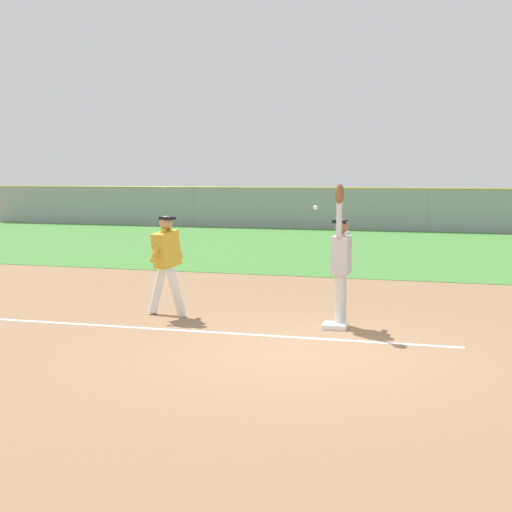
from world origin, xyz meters
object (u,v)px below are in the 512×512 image
Objects in this scene: fielder at (341,257)px; runner at (166,258)px; parked_car_green at (367,210)px; parked_car_silver at (246,208)px; parked_car_white at (492,212)px; first_base at (335,326)px; baseball at (316,208)px.

fielder is 1.33× the size of runner.
runner is 24.47m from parked_car_green.
parked_car_white is (12.10, -0.43, 0.00)m from parked_car_silver.
runner is (-2.97, 0.21, 0.96)m from first_base.
parked_car_white is at bearing 84.14° from first_base.
parked_car_white is (2.53, 24.67, 0.63)m from first_base.
parked_car_white is at bearing -96.06° from fielder.
fielder reaches higher than runner.
baseball reaches higher than parked_car_silver.
parked_car_green is 5.80m from parked_car_white.
fielder is 0.51× the size of parked_car_silver.
parked_car_silver and parked_car_green have the same top height.
baseball reaches higher than runner.
first_base is at bearing -48.65° from baseball.
parked_car_green is at bearing 97.55° from first_base.
runner is 0.39× the size of parked_car_silver.
parked_car_white is at bearing 94.62° from runner.
parked_car_green is at bearing 175.91° from parked_car_white.
runner is at bearing 175.98° from first_base.
baseball is 24.37m from parked_car_white.
fielder is 0.50× the size of parked_car_green.
first_base is 24.80m from parked_car_white.
parked_car_silver and parked_car_white have the same top height.
parked_car_white is (5.51, 24.46, -0.32)m from runner.
first_base is 0.17× the size of fielder.
parked_car_green is (-0.30, 24.46, -0.32)m from runner.
parked_car_silver is 12.11m from parked_car_white.
first_base is 1.10m from fielder.
runner is (-3.02, 0.02, -0.12)m from fielder.
parked_car_silver reaches higher than first_base.
parked_car_silver is 0.97× the size of parked_car_green.
first_base is at bearing -88.20° from parked_car_green.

